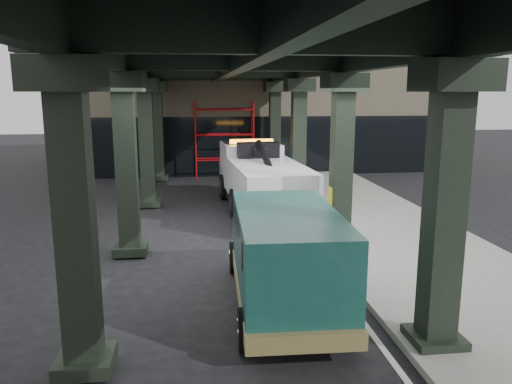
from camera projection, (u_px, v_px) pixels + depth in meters
ground at (260, 275)px, 12.47m from camera, size 90.00×90.00×0.00m
sidewalk at (400, 242)px, 14.94m from camera, size 5.00×40.00×0.15m
lane_stripe at (309, 248)px, 14.62m from camera, size 0.12×38.00×0.01m
viaduct at (236, 55)px, 13.29m from camera, size 7.40×32.00×6.40m
building at (250, 100)px, 31.38m from camera, size 22.00×10.00×8.00m
scaffolding at (224, 138)px, 26.31m from camera, size 3.08×0.88×4.00m
tow_truck at (260, 177)px, 18.97m from camera, size 2.87×8.43×2.72m
towed_van at (285, 255)px, 10.36m from camera, size 2.32×5.44×2.18m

